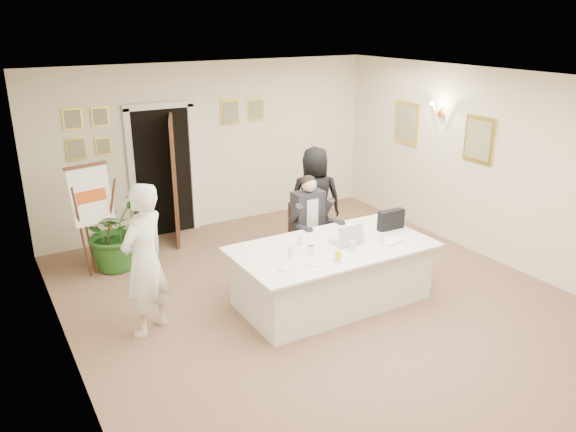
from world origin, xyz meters
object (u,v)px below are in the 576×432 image
Objects in this scene: paper_stack at (391,241)px; flip_chart at (92,226)px; standing_woman at (315,200)px; oj_glass at (338,256)px; seated_man at (310,223)px; conference_table at (332,273)px; steel_jug at (311,250)px; laptop at (345,232)px; potted_palm at (113,229)px; standing_man at (145,261)px; laptop_bag at (391,220)px.

flip_chart is at bearing 140.52° from paper_stack.
standing_woman reaches higher than oj_glass.
seated_man is at bearing -26.52° from flip_chart.
steel_jug is (-0.38, -0.08, 0.44)m from conference_table.
conference_table is 0.86m from paper_stack.
flip_chart reaches higher than laptop.
paper_stack reaches higher than conference_table.
oj_glass is (-0.92, -0.14, 0.05)m from paper_stack.
conference_table is 2.12× the size of potted_palm.
oj_glass is at bearing 122.53° from standing_man.
paper_stack is at bearing -39.48° from flip_chart.
steel_jug is at bearing -167.46° from conference_table.
potted_palm is (-2.85, 0.92, -0.24)m from standing_woman.
conference_table is 0.56m from laptop.
steel_jug is (-0.58, -0.10, -0.08)m from laptop.
standing_woman is at bearing 102.46° from laptop_bag.
standing_man reaches higher than conference_table.
laptop_bag is 1.29× the size of paper_stack.
oj_glass is (-0.21, -0.41, 0.45)m from conference_table.
seated_man is at bearing 74.09° from conference_table.
conference_table is 1.13m from laptop_bag.
potted_palm is 10.72× the size of steel_jug.
standing_woman is 15.00× the size of steel_jug.
paper_stack is at bearing -20.63° from conference_table.
standing_man is 13.83× the size of oj_glass.
potted_palm is 9.07× the size of oj_glass.
laptop_bag is at bearing -60.50° from seated_man.
potted_palm reaches higher than steel_jug.
laptop is at bearing 45.89° from oj_glass.
standing_man is (-2.51, -0.51, 0.19)m from seated_man.
flip_chart is at bearing 143.39° from seated_man.
standing_woman reaches higher than seated_man.
paper_stack is (0.71, -0.27, 0.40)m from conference_table.
laptop is (2.44, -0.45, 0.02)m from standing_man.
standing_woman is at bearing 89.44° from paper_stack.
oj_glass is at bearing -117.23° from conference_table.
oj_glass reaches higher than paper_stack.
paper_stack is (-0.29, -0.36, -0.12)m from laptop_bag.
paper_stack is (2.83, -2.73, 0.20)m from potted_palm.
paper_stack is at bearing -127.66° from laptop_bag.
standing_man is 16.35× the size of steel_jug.
oj_glass is 1.18× the size of steel_jug.
conference_table is 1.39× the size of standing_man.
laptop_bag is (0.80, 0.08, -0.01)m from laptop.
standing_man is 1.94m from steel_jug.
oj_glass reaches higher than steel_jug.
potted_palm is (-2.12, 2.46, 0.20)m from conference_table.
laptop_bag is 1.39m from steel_jug.
flip_chart is 1.88m from standing_man.
laptop is 3.43× the size of steel_jug.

